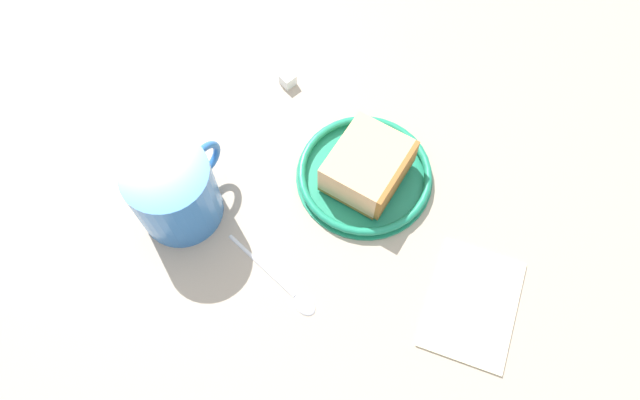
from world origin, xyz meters
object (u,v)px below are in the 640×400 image
tea_mug (175,192)px  small_plate (364,174)px  teaspoon (288,290)px  sugar_cube (288,80)px  cake_slice (368,166)px  folded_napkin (473,303)px

tea_mug → small_plate: bearing=-161.7°
teaspoon → sugar_cube: size_ratio=6.92×
tea_mug → sugar_cube: 23.07cm
small_plate → sugar_cube: 17.62cm
small_plate → cake_slice: bearing=155.4°
cake_slice → tea_mug: (21.90, 7.07, 1.81)cm
tea_mug → sugar_cube: (-9.98, -20.37, -4.17)cm
cake_slice → teaspoon: size_ratio=1.03×
cake_slice → folded_napkin: cake_slice is taller
cake_slice → sugar_cube: (11.92, -13.31, -2.36)cm
small_plate → teaspoon: bearing=65.0°
small_plate → teaspoon: small_plate is taller
teaspoon → cake_slice: bearing=-115.9°
small_plate → folded_napkin: small_plate is taller
small_plate → folded_napkin: size_ratio=1.27×
teaspoon → folded_napkin: 21.18cm
tea_mug → folded_napkin: tea_mug is taller
small_plate → teaspoon: size_ratio=1.44×
cake_slice → tea_mug: size_ratio=1.05×
teaspoon → sugar_cube: bearing=-81.5°
small_plate → teaspoon: 17.42cm
teaspoon → sugar_cube: sugar_cube is taller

